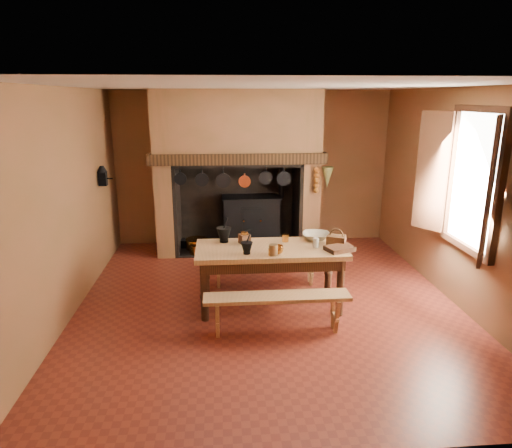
{
  "coord_description": "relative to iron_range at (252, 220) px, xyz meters",
  "views": [
    {
      "loc": [
        -0.6,
        -5.62,
        2.68
      ],
      "look_at": [
        -0.13,
        0.3,
        1.02
      ],
      "focal_mm": 32.0,
      "sensor_mm": 36.0,
      "label": 1
    }
  ],
  "objects": [
    {
      "name": "work_table",
      "position": [
        0.06,
        -2.58,
        0.21
      ],
      "size": [
        1.9,
        0.85,
        0.82
      ],
      "color": "tan",
      "rests_on": "floor"
    },
    {
      "name": "wall_right",
      "position": [
        2.54,
        -2.45,
        0.92
      ],
      "size": [
        0.02,
        5.5,
        2.8
      ],
      "primitive_type": "cube",
      "color": "brown",
      "rests_on": "floor"
    },
    {
      "name": "brass_mug_b",
      "position": [
        0.28,
        -2.36,
        0.39
      ],
      "size": [
        0.09,
        0.09,
        0.1
      ],
      "primitive_type": "cylinder",
      "rotation": [
        0.0,
        0.0,
        -0.07
      ],
      "color": "#C6802D",
      "rests_on": "work_table"
    },
    {
      "name": "back_wall",
      "position": [
        0.04,
        0.3,
        0.92
      ],
      "size": [
        5.0,
        0.02,
        2.8
      ],
      "primitive_type": "cube",
      "color": "brown",
      "rests_on": "floor"
    },
    {
      "name": "hanging_pans",
      "position": [
        -0.3,
        -0.64,
        0.88
      ],
      "size": [
        1.92,
        0.29,
        0.27
      ],
      "color": "black",
      "rests_on": "chimney_breast"
    },
    {
      "name": "iron_range",
      "position": [
        0.0,
        0.0,
        0.0
      ],
      "size": [
        1.12,
        0.55,
        1.6
      ],
      "color": "black",
      "rests_on": "floor"
    },
    {
      "name": "window",
      "position": [
        2.39,
        -2.85,
        1.22
      ],
      "size": [
        0.39,
        1.75,
        1.76
      ],
      "color": "white",
      "rests_on": "wall_right"
    },
    {
      "name": "bench_back",
      "position": [
        0.06,
        -1.87,
        -0.13
      ],
      "size": [
        1.67,
        0.29,
        0.47
      ],
      "color": "tan",
      "rests_on": "floor"
    },
    {
      "name": "wall_coffee_mill",
      "position": [
        -2.38,
        -0.9,
        1.03
      ],
      "size": [
        0.23,
        0.16,
        0.31
      ],
      "color": "black",
      "rests_on": "wall_left"
    },
    {
      "name": "coffee_grinder",
      "position": [
        -0.26,
        -2.39,
        0.41
      ],
      "size": [
        0.19,
        0.16,
        0.2
      ],
      "rotation": [
        0.0,
        0.0,
        0.4
      ],
      "color": "#3A1E12",
      "rests_on": "work_table"
    },
    {
      "name": "wooden_tray",
      "position": [
        0.91,
        -2.78,
        0.37
      ],
      "size": [
        0.4,
        0.34,
        0.06
      ],
      "primitive_type": "cube",
      "rotation": [
        0.0,
        0.0,
        0.36
      ],
      "color": "#3A1E12",
      "rests_on": "work_table"
    },
    {
      "name": "floor",
      "position": [
        0.04,
        -2.45,
        -0.48
      ],
      "size": [
        5.5,
        5.5,
        0.0
      ],
      "primitive_type": "plane",
      "color": "maroon",
      "rests_on": "ground"
    },
    {
      "name": "ceiling",
      "position": [
        0.04,
        -2.45,
        2.32
      ],
      "size": [
        5.5,
        5.5,
        0.0
      ],
      "primitive_type": "plane",
      "rotation": [
        3.14,
        0.0,
        0.0
      ],
      "color": "silver",
      "rests_on": "back_wall"
    },
    {
      "name": "glass_jar",
      "position": [
        0.63,
        -2.63,
        0.4
      ],
      "size": [
        0.07,
        0.07,
        0.13
      ],
      "primitive_type": "cylinder",
      "rotation": [
        0.0,
        0.0,
        -0.01
      ],
      "color": "beige",
      "rests_on": "work_table"
    },
    {
      "name": "hearth_pans",
      "position": [
        -1.01,
        -0.23,
        -0.39
      ],
      "size": [
        0.51,
        0.62,
        0.2
      ],
      "color": "#C6802D",
      "rests_on": "floor"
    },
    {
      "name": "brass_mug_a",
      "position": [
        0.04,
        -2.89,
        0.38
      ],
      "size": [
        0.09,
        0.09,
        0.09
      ],
      "primitive_type": "cylinder",
      "rotation": [
        0.0,
        0.0,
        -0.11
      ],
      "color": "#C6802D",
      "rests_on": "work_table"
    },
    {
      "name": "mortar_small",
      "position": [
        -0.26,
        -2.81,
        0.42
      ],
      "size": [
        0.15,
        0.15,
        0.25
      ],
      "rotation": [
        0.0,
        0.0,
        -0.09
      ],
      "color": "black",
      "rests_on": "work_table"
    },
    {
      "name": "herb_bunch",
      "position": [
        1.22,
        -0.66,
        0.9
      ],
      "size": [
        0.2,
        0.2,
        0.35
      ],
      "primitive_type": "cone",
      "rotation": [
        3.14,
        0.0,
        0.0
      ],
      "color": "brown",
      "rests_on": "chimney_breast"
    },
    {
      "name": "mortar_large",
      "position": [
        -0.53,
        -2.31,
        0.45
      ],
      "size": [
        0.2,
        0.2,
        0.33
      ],
      "rotation": [
        0.0,
        0.0,
        0.38
      ],
      "color": "black",
      "rests_on": "work_table"
    },
    {
      "name": "stoneware_crock",
      "position": [
        0.06,
        -2.89,
        0.41
      ],
      "size": [
        0.12,
        0.12,
        0.14
      ],
      "primitive_type": "cylinder",
      "rotation": [
        0.0,
        0.0,
        0.12
      ],
      "color": "brown",
      "rests_on": "work_table"
    },
    {
      "name": "bench_front",
      "position": [
        0.06,
        -3.28,
        -0.13
      ],
      "size": [
        1.69,
        0.3,
        0.48
      ],
      "color": "tan",
      "rests_on": "floor"
    },
    {
      "name": "wall_front",
      "position": [
        0.04,
        -5.2,
        0.92
      ],
      "size": [
        5.0,
        0.02,
        2.8
      ],
      "primitive_type": "cube",
      "color": "brown",
      "rests_on": "floor"
    },
    {
      "name": "onion_string",
      "position": [
        1.04,
        -0.66,
        0.85
      ],
      "size": [
        0.12,
        0.1,
        0.46
      ],
      "primitive_type": null,
      "color": "#9C651C",
      "rests_on": "chimney_breast"
    },
    {
      "name": "chimney_breast",
      "position": [
        -0.26,
        -0.14,
        1.33
      ],
      "size": [
        2.95,
        0.96,
        2.8
      ],
      "color": "brown",
      "rests_on": "floor"
    },
    {
      "name": "wicker_basket",
      "position": [
        0.91,
        -2.57,
        0.41
      ],
      "size": [
        0.28,
        0.25,
        0.22
      ],
      "rotation": [
        0.0,
        0.0,
        -0.43
      ],
      "color": "#492F15",
      "rests_on": "work_table"
    },
    {
      "name": "brass_cup",
      "position": [
        0.12,
        -2.83,
        0.39
      ],
      "size": [
        0.17,
        0.17,
        0.11
      ],
      "primitive_type": "imported",
      "rotation": [
        0.0,
        0.0,
        0.36
      ],
      "color": "#C6802D",
      "rests_on": "work_table"
    },
    {
      "name": "wall_left",
      "position": [
        -2.46,
        -2.45,
        0.92
      ],
      "size": [
        0.02,
        5.5,
        2.8
      ],
      "primitive_type": "cube",
      "color": "brown",
      "rests_on": "floor"
    },
    {
      "name": "mixing_bowl",
      "position": [
        0.71,
        -2.29,
        0.38
      ],
      "size": [
        0.43,
        0.43,
        0.09
      ],
      "primitive_type": "imported",
      "rotation": [
        0.0,
        0.0,
        -0.22
      ],
      "color": "#B5A98B",
      "rests_on": "work_table"
    }
  ]
}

